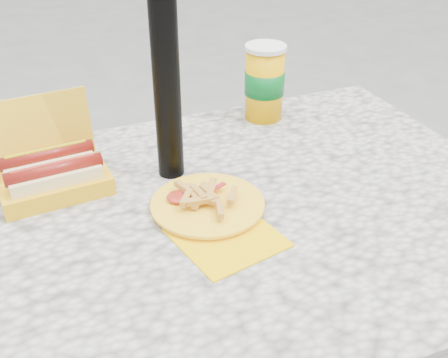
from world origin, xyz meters
name	(u,v)px	position (x,y,z in m)	size (l,w,h in m)	color
picnic_table	(202,264)	(0.00, 0.00, 0.64)	(1.20, 0.80, 0.75)	beige
hotdog_box	(52,173)	(-0.22, 0.19, 0.79)	(0.21, 0.17, 0.16)	yellow
fries_plate	(208,206)	(0.02, 0.01, 0.76)	(0.20, 0.29, 0.04)	#FFC500
soda_cup	(264,82)	(0.28, 0.32, 0.84)	(0.09, 0.09, 0.17)	#FFAF00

